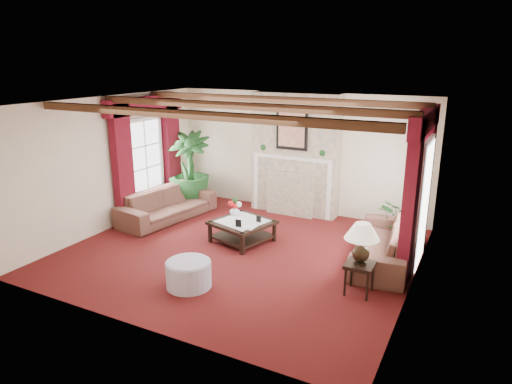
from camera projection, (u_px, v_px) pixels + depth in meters
The scene contains 23 objects.
floor at pixel (240, 251), 8.36m from camera, with size 6.00×6.00×0.00m, color #3D0B0C.
ceiling at pixel (239, 102), 7.60m from camera, with size 6.00×6.00×0.00m, color white.
back_wall at pixel (299, 153), 10.33m from camera, with size 6.00×0.02×2.70m, color beige.
left_wall at pixel (111, 163), 9.29m from camera, with size 0.02×5.50×2.70m, color beige.
right_wall at pixel (418, 204), 6.67m from camera, with size 0.02×5.50×2.70m, color beige.
ceiling_beams at pixel (239, 106), 7.62m from camera, with size 6.00×3.00×0.12m, color #3A2412, non-canonical shape.
fireplace at pixel (297, 93), 9.78m from camera, with size 2.00×0.52×2.70m, color tan, non-canonical shape.
french_door_left at pixel (142, 119), 9.92m from camera, with size 0.10×1.10×2.16m, color white, non-canonical shape.
french_door_right at pixel (431, 141), 7.32m from camera, with size 0.10×1.10×2.16m, color white, non-canonical shape.
curtains_left at pixel (145, 100), 9.75m from camera, with size 0.20×2.40×2.55m, color #4E0A14, non-canonical shape.
curtains_right at pixel (426, 114), 7.25m from camera, with size 0.20×2.40×2.55m, color #4E0A14, non-canonical shape.
sofa_left at pixel (167, 200), 9.95m from camera, with size 1.02×2.34×0.89m, color #370F1D.
sofa_right at pixel (384, 237), 7.88m from camera, with size 0.91×2.32×0.88m, color #370F1D.
potted_palm at pixel (190, 185), 10.86m from camera, with size 1.42×1.97×0.99m, color black.
small_plant at pixel (398, 225), 8.81m from camera, with size 1.09×1.08×0.63m, color black.
coffee_table at pixel (242, 231), 8.77m from camera, with size 1.01×1.01×0.41m, color black, non-canonical shape.
side_table at pixel (359, 278), 6.81m from camera, with size 0.41×0.41×0.49m, color black, non-canonical shape.
ottoman at pixel (189, 274), 7.03m from camera, with size 0.70×0.70×0.41m, color #928DA0.
table_lamp at pixel (361, 243), 6.65m from camera, with size 0.51×0.51×0.65m, color black, non-canonical shape.
flower_vase at pixel (235, 211), 9.02m from camera, with size 0.21×0.22×0.19m, color silver.
book at pixel (245, 219), 8.38m from camera, with size 0.21×0.03×0.29m, color black.
photo_frame_a at pixel (238, 224), 8.38m from camera, with size 0.11×0.02×0.15m, color black, non-canonical shape.
photo_frame_b at pixel (259, 219), 8.63m from camera, with size 0.10×0.02×0.13m, color black, non-canonical shape.
Camera 1 is at (3.78, -6.73, 3.40)m, focal length 32.00 mm.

